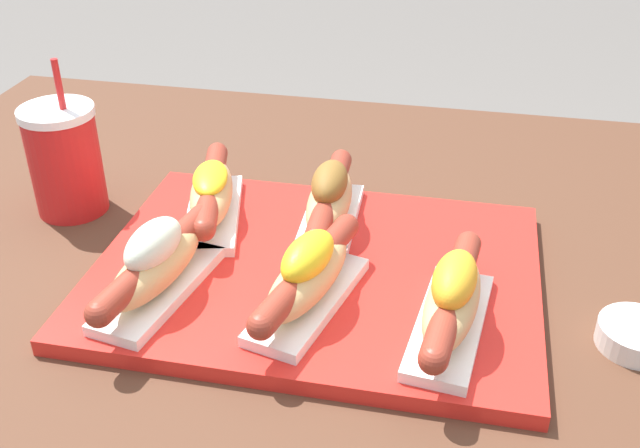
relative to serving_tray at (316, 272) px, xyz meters
The scene contains 8 objects.
serving_tray is the anchor object (origin of this frame).
hot_dog_0 0.17m from the serving_tray, 150.48° to the right, with size 0.09×0.21×0.08m.
hot_dog_1 0.08m from the serving_tray, 84.33° to the right, with size 0.10×0.21×0.08m.
hot_dog_2 0.17m from the serving_tray, 28.95° to the right, with size 0.08×0.21×0.08m.
hot_dog_3 0.16m from the serving_tray, 152.86° to the left, with size 0.10×0.21×0.06m.
hot_dog_4 0.09m from the serving_tray, 91.17° to the left, with size 0.07×0.21×0.08m.
sauce_bowl 0.33m from the serving_tray, ahead, with size 0.08×0.08×0.02m.
drink_cup 0.35m from the serving_tray, 165.38° to the left, with size 0.09×0.09×0.20m.
Camera 1 is at (0.20, -0.65, 1.17)m, focal length 42.00 mm.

